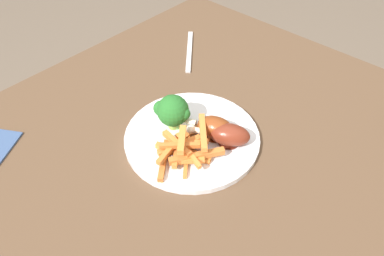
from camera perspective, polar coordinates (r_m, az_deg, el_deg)
dining_table at (r=0.77m, az=-0.50°, el=-9.17°), size 1.06×0.90×0.74m
dinner_plate at (r=0.71m, az=-0.00°, el=-1.49°), size 0.27×0.27×0.01m
broccoli_floret_front at (r=0.70m, az=-3.16°, el=2.82°), size 0.06×0.07×0.07m
broccoli_floret_middle at (r=0.70m, az=-2.49°, el=2.35°), size 0.04×0.05×0.06m
carrot_fries_pile at (r=0.66m, az=-1.34°, el=-3.16°), size 0.16×0.12×0.05m
chicken_drumstick_near at (r=0.70m, az=3.30°, el=0.15°), size 0.07×0.12×0.04m
chicken_drumstick_far at (r=0.68m, az=5.52°, el=-1.01°), size 0.08×0.12×0.04m
fork at (r=0.96m, az=-0.42°, el=12.10°), size 0.15×0.13×0.00m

